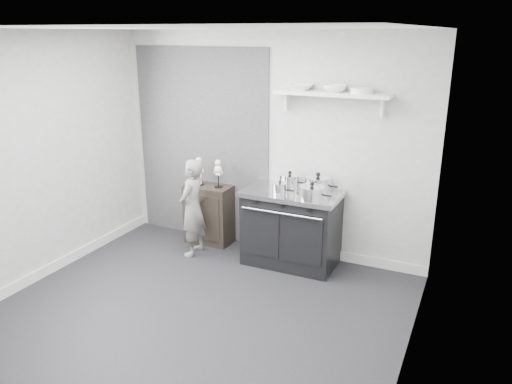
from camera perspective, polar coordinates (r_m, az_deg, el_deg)
ground at (r=5.14m, az=-6.89°, el=-13.55°), size 4.00×4.00×0.00m
room_shell at (r=4.69m, az=-7.60°, el=4.99°), size 4.02×3.62×2.71m
wall_shelf at (r=5.64m, az=8.64°, el=10.92°), size 1.30×0.26×0.24m
stove at (r=5.95m, az=4.09°, el=-4.02°), size 1.13×0.71×0.91m
side_cabinet at (r=6.58m, az=-5.37°, el=-2.52°), size 0.60×0.35×0.78m
child at (r=6.17m, az=-7.27°, el=-1.79°), size 0.32×0.46×1.22m
pot_back_left at (r=5.92m, az=3.88°, el=1.30°), size 0.34×0.25×0.20m
pot_back_right at (r=5.80m, az=7.07°, el=0.94°), size 0.39×0.31×0.23m
pot_front_right at (r=5.50m, az=6.39°, el=-0.09°), size 0.36×0.28×0.20m
pot_front_center at (r=5.66m, az=2.75°, el=0.41°), size 0.26×0.17×0.16m
skeleton_full at (r=6.46m, az=-6.52°, el=2.64°), size 0.12×0.08×0.42m
skeleton_torso at (r=6.32m, az=-4.34°, el=2.35°), size 0.12×0.08×0.42m
bowl_large at (r=5.74m, az=5.09°, el=11.84°), size 0.28×0.28×0.07m
bowl_small at (r=5.62m, az=8.96°, el=11.61°), size 0.25×0.25×0.08m
plate_stack at (r=5.54m, az=11.97°, el=11.27°), size 0.24×0.24×0.06m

